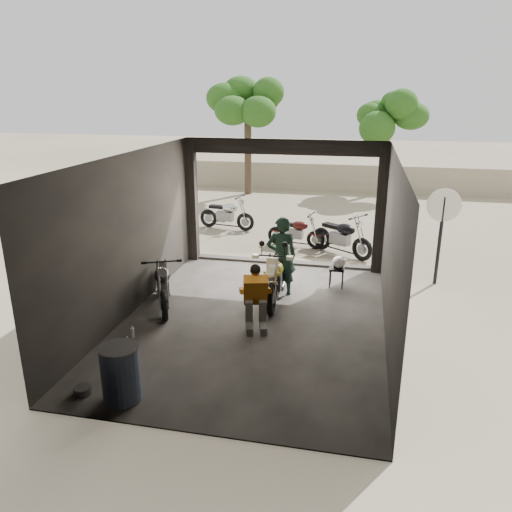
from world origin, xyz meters
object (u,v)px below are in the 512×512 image
at_px(outside_bike_a, 226,212).
at_px(stool, 337,271).
at_px(main_bike, 276,274).
at_px(outside_bike_b, 296,230).
at_px(outside_bike_c, 342,234).
at_px(mechanic, 256,299).
at_px(sign_post, 442,221).
at_px(helmet, 339,262).
at_px(rider, 281,257).
at_px(oil_drum, 121,375).
at_px(left_bike, 163,280).

distance_m(outside_bike_a, stool, 5.84).
relative_size(main_bike, outside_bike_b, 1.24).
bearing_deg(outside_bike_c, mechanic, -159.75).
height_order(outside_bike_b, stool, outside_bike_b).
bearing_deg(main_bike, stool, 39.84).
bearing_deg(mechanic, main_bike, 68.60).
bearing_deg(sign_post, helmet, -174.09).
height_order(main_bike, sign_post, sign_post).
xyz_separation_m(rider, oil_drum, (-1.60, -4.44, -0.46)).
xyz_separation_m(main_bike, mechanic, (-0.16, -1.33, -0.03)).
bearing_deg(main_bike, outside_bike_b, 89.79).
bearing_deg(oil_drum, helmet, 61.36).
height_order(left_bike, rider, rider).
relative_size(main_bike, helmet, 6.02).
height_order(outside_bike_a, helmet, outside_bike_a).
height_order(main_bike, helmet, main_bike).
bearing_deg(outside_bike_b, main_bike, -168.12).
height_order(main_bike, stool, main_bike).
relative_size(main_bike, outside_bike_c, 1.05).
distance_m(main_bike, outside_bike_c, 3.75).
height_order(outside_bike_b, mechanic, mechanic).
height_order(main_bike, outside_bike_b, main_bike).
bearing_deg(rider, helmet, -164.96).
height_order(rider, helmet, rider).
bearing_deg(outside_bike_a, sign_post, -111.42).
distance_m(outside_bike_c, mechanic, 5.07).
bearing_deg(rider, left_bike, 11.39).
relative_size(oil_drum, sign_post, 0.38).
bearing_deg(main_bike, left_bike, -163.54).
bearing_deg(mechanic, rider, 68.72).
height_order(outside_bike_a, rider, rider).
distance_m(rider, helmet, 1.42).
bearing_deg(oil_drum, outside_bike_c, 70.10).
height_order(helmet, oil_drum, oil_drum).
distance_m(outside_bike_a, oil_drum, 9.61).
relative_size(main_bike, left_bike, 1.06).
xyz_separation_m(outside_bike_c, rider, (-1.15, -3.17, 0.29)).
relative_size(outside_bike_c, sign_post, 0.78).
bearing_deg(oil_drum, main_bike, 68.98).
distance_m(outside_bike_a, rider, 5.77).
relative_size(left_bike, stool, 3.70).
bearing_deg(sign_post, mechanic, -150.92).
distance_m(left_bike, outside_bike_b, 5.26).
bearing_deg(outside_bike_a, outside_bike_c, -107.16).
distance_m(outside_bike_c, oil_drum, 8.09).
relative_size(outside_bike_c, mechanic, 1.49).
xyz_separation_m(left_bike, sign_post, (5.73, 2.55, 0.92)).
bearing_deg(outside_bike_c, left_bike, 177.01).
bearing_deg(helmet, outside_bike_b, 123.21).
bearing_deg(stool, sign_post, 17.34).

